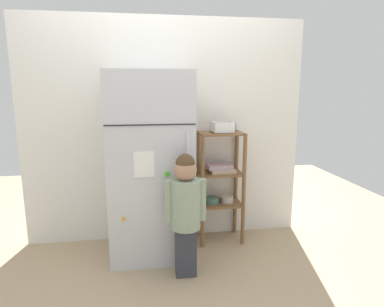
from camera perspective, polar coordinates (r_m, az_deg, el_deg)
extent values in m
plane|color=tan|center=(3.10, -3.83, -16.62)|extent=(6.00, 6.00, 0.00)
cube|color=silver|center=(3.11, -4.63, 3.79)|extent=(2.64, 0.03, 2.09)
cube|color=silver|center=(2.83, -7.23, -2.17)|extent=(0.70, 0.59, 1.59)
cube|color=black|center=(2.47, -7.25, 4.98)|extent=(0.68, 0.01, 0.01)
cylinder|color=silver|center=(2.52, -0.71, -1.74)|extent=(0.02, 0.02, 0.50)
cube|color=white|center=(2.52, -8.36, -1.90)|extent=(0.16, 0.00, 0.20)
cube|color=#50DD2D|center=(2.54, -4.35, -3.62)|extent=(0.03, 0.02, 0.03)
cube|color=orange|center=(2.65, -11.89, -11.16)|extent=(0.03, 0.01, 0.03)
cube|color=#C84E0A|center=(2.56, -3.25, -4.66)|extent=(0.03, 0.01, 0.03)
cube|color=gold|center=(2.56, -2.27, -4.41)|extent=(0.03, 0.02, 0.03)
cube|color=#C72472|center=(2.65, -4.43, -10.73)|extent=(0.03, 0.01, 0.03)
cube|color=#353841|center=(2.66, -1.10, -16.72)|extent=(0.16, 0.10, 0.40)
cylinder|color=gray|center=(2.50, -1.14, -8.80)|extent=(0.23, 0.23, 0.38)
sphere|color=gray|center=(2.51, -1.36, -4.40)|extent=(0.10, 0.10, 0.10)
sphere|color=#A87A5B|center=(2.42, -1.16, -2.85)|extent=(0.17, 0.17, 0.17)
sphere|color=#4C3823|center=(2.41, -1.17, -1.76)|extent=(0.15, 0.15, 0.15)
cylinder|color=gray|center=(2.48, -4.05, -8.31)|extent=(0.06, 0.06, 0.32)
cylinder|color=gray|center=(2.51, 1.73, -8.04)|extent=(0.06, 0.06, 0.32)
cylinder|color=brown|center=(2.97, 1.82, -6.84)|extent=(0.04, 0.04, 1.05)
cylinder|color=brown|center=(3.06, 9.02, -6.41)|extent=(0.04, 0.04, 1.05)
cylinder|color=brown|center=(3.21, 0.98, -5.42)|extent=(0.04, 0.04, 1.05)
cylinder|color=brown|center=(3.29, 7.66, -5.08)|extent=(0.04, 0.04, 1.05)
cube|color=brown|center=(3.01, 5.06, 3.53)|extent=(0.41, 0.28, 0.02)
cube|color=brown|center=(3.09, 4.94, -3.42)|extent=(0.41, 0.28, 0.02)
cube|color=brown|center=(3.18, 4.85, -8.67)|extent=(0.41, 0.28, 0.02)
cube|color=#C6AD8E|center=(3.08, 5.32, -3.01)|extent=(0.24, 0.17, 0.03)
cube|color=#B293A3|center=(3.08, 4.78, -2.25)|extent=(0.24, 0.18, 0.04)
cylinder|color=#4C7266|center=(3.15, 3.54, -8.12)|extent=(0.13, 0.13, 0.06)
cylinder|color=beige|center=(3.18, 6.17, -7.92)|extent=(0.11, 0.11, 0.06)
cube|color=white|center=(3.02, 5.37, 3.77)|extent=(0.20, 0.18, 0.01)
cube|color=white|center=(2.93, 5.80, 4.45)|extent=(0.20, 0.01, 0.10)
cube|color=white|center=(3.10, 5.00, 4.83)|extent=(0.20, 0.01, 0.10)
cube|color=white|center=(2.99, 3.61, 4.63)|extent=(0.01, 0.18, 0.10)
cube|color=white|center=(3.04, 7.14, 4.66)|extent=(0.01, 0.18, 0.10)
sphere|color=#993716|center=(3.03, 5.80, 4.49)|extent=(0.07, 0.07, 0.07)
sphere|color=orange|center=(2.99, 4.92, 4.44)|extent=(0.07, 0.07, 0.07)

